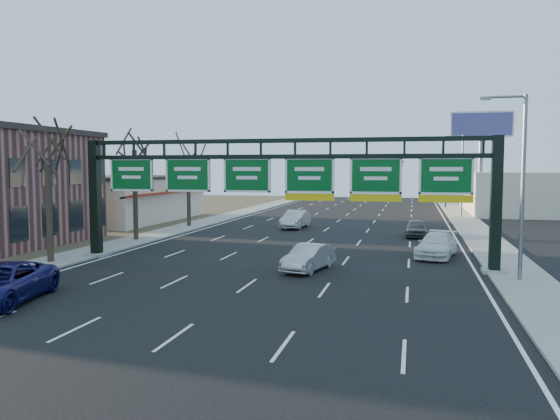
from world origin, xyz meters
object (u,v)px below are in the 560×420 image
(sign_gantry, at_px, (281,183))
(car_silver_sedan, at_px, (308,258))
(car_blue_suv, at_px, (0,284))
(car_white_wagon, at_px, (437,245))

(sign_gantry, xyz_separation_m, car_silver_sedan, (1.93, -1.57, -3.93))
(car_blue_suv, xyz_separation_m, car_white_wagon, (17.77, 16.30, -0.07))
(sign_gantry, height_order, car_blue_suv, sign_gantry)
(car_white_wagon, bearing_deg, sign_gantry, -140.33)
(sign_gantry, height_order, car_white_wagon, sign_gantry)
(car_blue_suv, bearing_deg, sign_gantry, 40.82)
(car_blue_suv, bearing_deg, car_white_wagon, 31.11)
(sign_gantry, bearing_deg, car_white_wagon, 28.25)
(car_blue_suv, distance_m, car_white_wagon, 24.12)
(car_white_wagon, bearing_deg, car_silver_sedan, -126.07)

